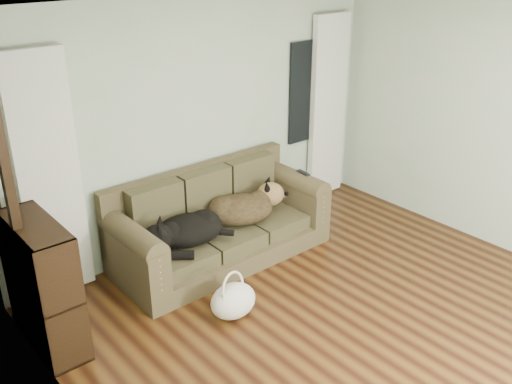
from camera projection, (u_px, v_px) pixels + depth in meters
floor at (384, 343)px, 4.72m from camera, size 5.00×5.00×0.00m
ceiling at (421, 18)px, 3.66m from camera, size 5.00×5.00×0.00m
wall_back at (204, 123)px, 5.94m from camera, size 4.50×0.04×2.60m
wall_left at (124, 323)px, 2.87m from camera, size 0.04×5.00×2.60m
curtain_left at (49, 179)px, 4.95m from camera, size 0.55×0.08×2.25m
curtain_right at (328, 108)px, 7.00m from camera, size 0.55×0.08×2.25m
window_pane at (305, 92)px, 6.72m from camera, size 0.50×0.03×1.20m
door_casing at (7, 221)px, 4.43m from camera, size 0.07×0.60×2.10m
sofa at (221, 218)px, 5.81m from camera, size 2.24×0.97×0.92m
dog_black_lab at (186, 232)px, 5.48m from camera, size 0.79×0.63×0.29m
dog_shepherd at (243, 208)px, 5.94m from camera, size 0.89×0.80×0.32m
tv_remote at (303, 173)px, 6.19m from camera, size 0.07×0.17×0.02m
tote_bag at (233, 300)px, 5.00m from camera, size 0.45×0.36×0.31m
bookshelf at (44, 290)px, 4.54m from camera, size 0.39×0.90×1.10m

